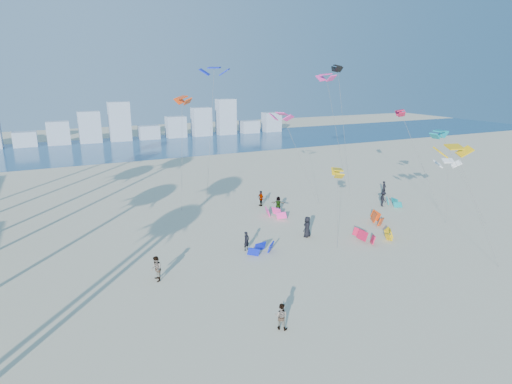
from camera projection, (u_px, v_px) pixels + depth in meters
name	position (u px, v px, depth m)	size (l,w,h in m)	color
ground	(336.00, 356.00, 22.18)	(220.00, 220.00, 0.00)	beige
ocean	(122.00, 148.00, 84.93)	(220.00, 220.00, 0.00)	navy
kitesurfer_near	(247.00, 241.00, 35.38)	(0.59, 0.39, 1.62)	black
kitesurfer_mid	(281.00, 316.00, 24.41)	(0.77, 0.60, 1.58)	gray
kitesurfers_far	(298.00, 214.00, 42.12)	(30.47, 14.01, 1.90)	black
grounded_kites	(342.00, 223.00, 40.67)	(21.10, 12.38, 0.95)	#0B1AC4
flying_kites	(322.00, 104.00, 45.59)	(26.12, 31.28, 15.62)	#E3AD0B
distant_skyline	(108.00, 127.00, 92.34)	(85.00, 3.00, 8.40)	#9EADBF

